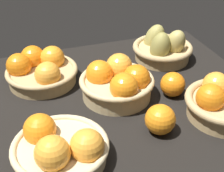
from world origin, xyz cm
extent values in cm
cube|color=black|center=(0.00, 0.00, 1.50)|extent=(84.00, 72.00, 3.00)
cylinder|color=tan|center=(-21.45, -16.99, 5.23)|extent=(18.80, 18.80, 4.47)
torus|color=tan|center=(-21.45, -16.99, 7.47)|extent=(20.87, 20.87, 2.07)
ellipsoid|color=#9E934C|center=(-20.11, -21.44, 8.86)|extent=(11.63, 10.12, 12.76)
ellipsoid|color=tan|center=(-24.64, -14.37, 9.59)|extent=(9.25, 11.21, 12.15)
ellipsoid|color=olive|center=(-18.72, -13.72, 9.40)|extent=(8.89, 7.21, 11.56)
cylinder|color=tan|center=(20.93, -15.13, 5.05)|extent=(20.77, 20.77, 4.11)
torus|color=tan|center=(20.93, -15.13, 7.11)|extent=(22.34, 22.34, 1.57)
sphere|color=#F49E33|center=(19.89, -9.53, 8.57)|extent=(7.76, 7.76, 7.76)
sphere|color=orange|center=(27.39, -17.23, 8.87)|extent=(7.76, 7.76, 7.76)
sphere|color=orange|center=(22.60, -21.42, 8.80)|extent=(7.76, 7.76, 7.76)
sphere|color=orange|center=(16.74, -18.64, 9.03)|extent=(7.76, 7.76, 7.76)
cylinder|color=tan|center=(-22.43, 18.38, 5.53)|extent=(19.35, 19.35, 5.06)
sphere|color=orange|center=(-17.43, 18.29, 10.01)|extent=(7.50, 7.50, 7.50)
sphere|color=#F49E33|center=(-22.70, 12.99, 9.55)|extent=(7.50, 7.50, 7.50)
cylinder|color=tan|center=(1.61, 0.17, 5.72)|extent=(20.03, 20.03, 5.43)
torus|color=tan|center=(1.61, 0.17, 8.43)|extent=(21.74, 21.74, 1.71)
sphere|color=orange|center=(1.83, 6.37, 10.08)|extent=(7.92, 7.92, 7.92)
sphere|color=orange|center=(5.88, -3.02, 9.84)|extent=(7.92, 7.92, 7.92)
sphere|color=#F49E33|center=(-0.90, -4.91, 10.02)|extent=(7.92, 7.92, 7.92)
sphere|color=orange|center=(-3.29, 2.81, 9.81)|extent=(7.92, 7.92, 7.92)
cylinder|color=#D3BC8C|center=(22.39, 20.35, 5.06)|extent=(20.76, 20.76, 4.12)
torus|color=#D3BC8C|center=(22.39, 20.35, 7.12)|extent=(22.32, 22.32, 1.57)
sphere|color=#F49E33|center=(24.68, 24.52, 9.48)|extent=(7.79, 7.79, 7.79)
sphere|color=#F49E33|center=(17.02, 23.97, 8.71)|extent=(7.79, 7.79, 7.79)
sphere|color=orange|center=(25.93, 14.92, 8.51)|extent=(7.79, 7.79, 7.79)
sphere|color=orange|center=(-3.27, 18.70, 6.89)|extent=(7.79, 7.79, 7.79)
sphere|color=orange|center=(-14.14, 4.68, 6.66)|extent=(7.32, 7.32, 7.32)
camera|label=1|loc=(29.52, 77.04, 58.94)|focal=53.68mm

